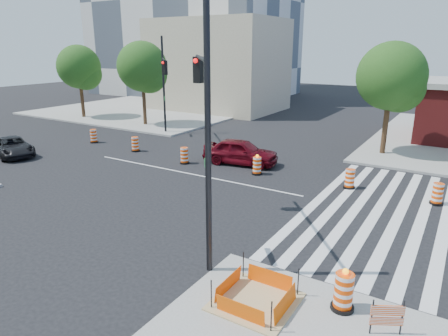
{
  "coord_description": "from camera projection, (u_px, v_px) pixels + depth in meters",
  "views": [
    {
      "loc": [
        13.33,
        -17.71,
        7.09
      ],
      "look_at": [
        3.56,
        -1.88,
        1.4
      ],
      "focal_mm": 32.0,
      "sensor_mm": 36.0,
      "label": 1
    }
  ],
  "objects": [
    {
      "name": "ground",
      "position": [
        189.0,
        174.0,
        23.18
      ],
      "size": [
        120.0,
        120.0,
        0.0
      ],
      "primitive_type": "plane",
      "color": "black",
      "rests_on": "ground"
    },
    {
      "name": "sidewalk_nw",
      "position": [
        157.0,
        109.0,
        46.84
      ],
      "size": [
        22.0,
        22.0,
        0.15
      ],
      "primitive_type": "cube",
      "color": "gray",
      "rests_on": "ground"
    },
    {
      "name": "crosswalk_east",
      "position": [
        388.0,
        213.0,
        17.68
      ],
      "size": [
        6.75,
        13.5,
        0.01
      ],
      "color": "silver",
      "rests_on": "ground"
    },
    {
      "name": "lane_centerline",
      "position": [
        189.0,
        173.0,
        23.18
      ],
      "size": [
        14.0,
        0.12,
        0.01
      ],
      "primitive_type": "cube",
      "color": "silver",
      "rests_on": "ground"
    },
    {
      "name": "excavation_pit",
      "position": [
        255.0,
        300.0,
        11.27
      ],
      "size": [
        2.2,
        2.2,
        0.9
      ],
      "color": "tan",
      "rests_on": "ground"
    },
    {
      "name": "beige_midrise",
      "position": [
        218.0,
        65.0,
        45.65
      ],
      "size": [
        14.0,
        10.0,
        10.0
      ],
      "primitive_type": "cube",
      "color": "tan",
      "rests_on": "ground"
    },
    {
      "name": "red_coupe",
      "position": [
        241.0,
        152.0,
        24.85
      ],
      "size": [
        4.91,
        2.6,
        1.59
      ],
      "primitive_type": "imported",
      "rotation": [
        0.0,
        0.0,
        1.73
      ],
      "color": "#520710",
      "rests_on": "ground"
    },
    {
      "name": "dark_suv",
      "position": [
        12.0,
        147.0,
        26.84
      ],
      "size": [
        4.88,
        3.37,
        1.24
      ],
      "primitive_type": "imported",
      "rotation": [
        0.0,
        0.0,
        1.24
      ],
      "color": "black",
      "rests_on": "ground"
    },
    {
      "name": "signal_pole_se",
      "position": [
        204.0,
        107.0,
        13.16
      ],
      "size": [
        4.03,
        5.12,
        8.43
      ],
      "rotation": [
        0.0,
        0.0,
        2.23
      ],
      "color": "black",
      "rests_on": "ground"
    },
    {
      "name": "signal_pole_nw",
      "position": [
        164.0,
        77.0,
        31.07
      ],
      "size": [
        3.98,
        4.47,
        7.74
      ],
      "rotation": [
        0.0,
        0.0,
        -0.85
      ],
      "color": "black",
      "rests_on": "ground"
    },
    {
      "name": "pit_drum",
      "position": [
        343.0,
        293.0,
        10.85
      ],
      "size": [
        0.64,
        0.64,
        1.26
      ],
      "color": "black",
      "rests_on": "ground"
    },
    {
      "name": "barricade",
      "position": [
        387.0,
        316.0,
        9.89
      ],
      "size": [
        0.75,
        0.44,
        0.98
      ],
      "rotation": [
        0.0,
        0.0,
        0.51
      ],
      "color": "#FA4705",
      "rests_on": "ground"
    },
    {
      "name": "tree_north_a",
      "position": [
        80.0,
        69.0,
        39.66
      ],
      "size": [
        4.27,
        4.27,
        7.27
      ],
      "color": "#382314",
      "rests_on": "ground"
    },
    {
      "name": "tree_north_b",
      "position": [
        143.0,
        69.0,
        35.73
      ],
      "size": [
        4.46,
        4.46,
        7.58
      ],
      "color": "#382314",
      "rests_on": "ground"
    },
    {
      "name": "tree_north_c",
      "position": [
        392.0,
        80.0,
        25.69
      ],
      "size": [
        4.38,
        4.38,
        7.44
      ],
      "color": "#382314",
      "rests_on": "ground"
    },
    {
      "name": "median_drum_0",
      "position": [
        94.0,
        136.0,
        30.49
      ],
      "size": [
        0.6,
        0.6,
        1.02
      ],
      "color": "black",
      "rests_on": "ground"
    },
    {
      "name": "median_drum_1",
      "position": [
        135.0,
        145.0,
        27.95
      ],
      "size": [
        0.6,
        0.6,
        1.02
      ],
      "color": "black",
      "rests_on": "ground"
    },
    {
      "name": "median_drum_2",
      "position": [
        184.0,
        156.0,
        25.04
      ],
      "size": [
        0.6,
        0.6,
        1.02
      ],
      "color": "black",
      "rests_on": "ground"
    },
    {
      "name": "median_drum_3",
      "position": [
        257.0,
        166.0,
        22.91
      ],
      "size": [
        0.6,
        0.6,
        1.18
      ],
      "color": "black",
      "rests_on": "ground"
    },
    {
      "name": "median_drum_4",
      "position": [
        350.0,
        179.0,
        20.66
      ],
      "size": [
        0.6,
        0.6,
        1.02
      ],
      "color": "black",
      "rests_on": "ground"
    },
    {
      "name": "median_drum_5",
      "position": [
        437.0,
        195.0,
        18.55
      ],
      "size": [
        0.6,
        0.6,
        1.02
      ],
      "color": "black",
      "rests_on": "ground"
    }
  ]
}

